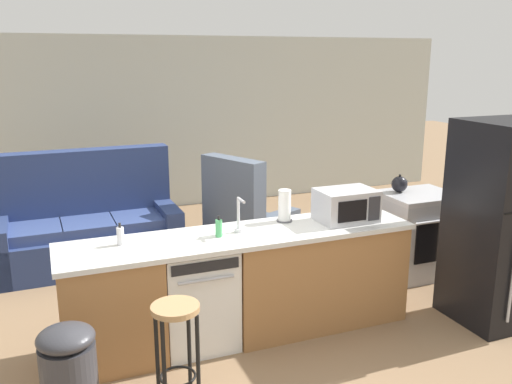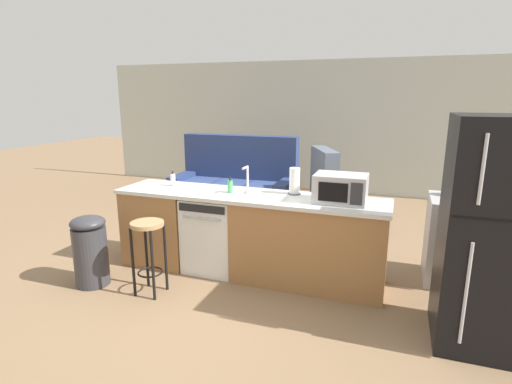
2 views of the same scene
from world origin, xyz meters
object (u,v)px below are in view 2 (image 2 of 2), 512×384
(stove_range, at_px, (466,242))
(kettle, at_px, (453,187))
(trash_bin, at_px, (90,250))
(dish_soap_bottle, at_px, (173,180))
(couch, at_px, (236,188))
(refrigerator, at_px, (494,235))
(soap_bottle, at_px, (230,186))
(bar_stool, at_px, (148,242))
(armchair, at_px, (336,208))
(microwave, at_px, (341,188))
(dishwasher, at_px, (215,233))
(paper_towel_roll, at_px, (294,181))

(stove_range, distance_m, kettle, 0.57)
(trash_bin, bearing_deg, stove_range, 20.44)
(dish_soap_bottle, relative_size, couch, 0.09)
(couch, bearing_deg, refrigerator, -40.32)
(soap_bottle, distance_m, bar_stool, 1.03)
(refrigerator, bearing_deg, soap_bottle, 167.23)
(bar_stool, bearing_deg, armchair, 60.28)
(dish_soap_bottle, xyz_separation_m, armchair, (1.65, 1.67, -0.62))
(bar_stool, xyz_separation_m, couch, (-0.32, 2.98, -0.14))
(stove_range, relative_size, dish_soap_bottle, 5.11)
(stove_range, relative_size, couch, 0.45)
(armchair, bearing_deg, microwave, -80.96)
(dishwasher, relative_size, refrigerator, 0.47)
(refrigerator, relative_size, paper_towel_roll, 6.34)
(refrigerator, relative_size, couch, 0.89)
(microwave, bearing_deg, trash_bin, -161.50)
(refrigerator, distance_m, armchair, 2.81)
(stove_range, distance_m, couch, 3.67)
(dishwasher, height_order, kettle, kettle)
(trash_bin, bearing_deg, dish_soap_bottle, 62.35)
(stove_range, distance_m, armchair, 1.94)
(dishwasher, bearing_deg, trash_bin, -141.94)
(kettle, distance_m, trash_bin, 3.81)
(dishwasher, relative_size, stove_range, 0.93)
(stove_range, distance_m, soap_bottle, 2.52)
(refrigerator, relative_size, soap_bottle, 10.15)
(microwave, relative_size, soap_bottle, 2.84)
(trash_bin, bearing_deg, refrigerator, 4.00)
(trash_bin, relative_size, couch, 0.37)
(stove_range, relative_size, paper_towel_roll, 3.19)
(paper_towel_roll, height_order, trash_bin, paper_towel_roll)
(stove_range, relative_size, refrigerator, 0.50)
(dishwasher, height_order, paper_towel_roll, paper_towel_roll)
(trash_bin, height_order, couch, couch)
(paper_towel_roll, bearing_deg, microwave, -19.56)
(refrigerator, bearing_deg, trash_bin, -176.00)
(couch, bearing_deg, trash_bin, -96.76)
(stove_range, distance_m, paper_towel_roll, 1.87)
(bar_stool, bearing_deg, kettle, 27.35)
(stove_range, bearing_deg, dishwasher, -168.09)
(dishwasher, xyz_separation_m, soap_bottle, (0.20, -0.01, 0.55))
(soap_bottle, distance_m, dish_soap_bottle, 0.77)
(refrigerator, distance_m, bar_stool, 2.97)
(kettle, bearing_deg, stove_range, -38.19)
(dish_soap_bottle, height_order, kettle, kettle)
(stove_range, bearing_deg, trash_bin, -159.56)
(dish_soap_bottle, distance_m, bar_stool, 0.98)
(refrigerator, xyz_separation_m, dish_soap_bottle, (-3.16, 0.64, 0.08))
(bar_stool, height_order, trash_bin, same)
(microwave, relative_size, kettle, 2.44)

